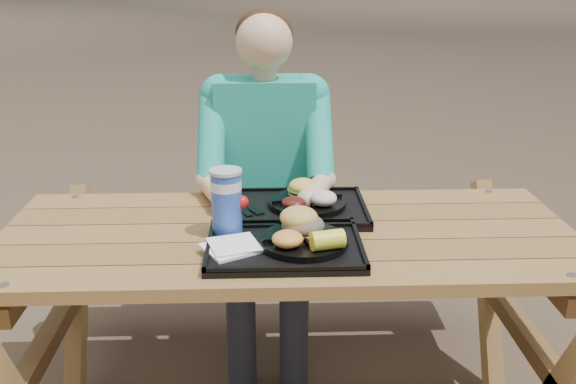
{
  "coord_description": "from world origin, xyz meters",
  "views": [
    {
      "loc": [
        -0.07,
        -1.85,
        1.54
      ],
      "look_at": [
        0.0,
        0.0,
        0.88
      ],
      "focal_mm": 40.0,
      "sensor_mm": 36.0,
      "label": 1
    }
  ],
  "objects": [
    {
      "name": "baked_beans",
      "position": [
        0.02,
        0.1,
        0.81
      ],
      "size": [
        0.08,
        0.08,
        0.04
      ],
      "primitive_type": "ellipsoid",
      "color": "#531610",
      "rests_on": "plate_far"
    },
    {
      "name": "plate_near",
      "position": [
        0.04,
        -0.15,
        0.78
      ],
      "size": [
        0.26,
        0.26,
        0.02
      ],
      "primitive_type": "cylinder",
      "color": "black",
      "rests_on": "tray_near"
    },
    {
      "name": "burger",
      "position": [
        0.06,
        0.22,
        0.83
      ],
      "size": [
        0.1,
        0.1,
        0.09
      ],
      "primitive_type": null,
      "color": "#F1C555",
      "rests_on": "plate_far"
    },
    {
      "name": "diner",
      "position": [
        -0.07,
        0.57,
        0.64
      ],
      "size": [
        0.48,
        0.84,
        1.28
      ],
      "primitive_type": null,
      "color": "teal",
      "rests_on": "ground"
    },
    {
      "name": "tray_near",
      "position": [
        -0.02,
        -0.14,
        0.76
      ],
      "size": [
        0.45,
        0.35,
        0.02
      ],
      "primitive_type": "cube",
      "color": "black",
      "rests_on": "picnic_table"
    },
    {
      "name": "condiment_mustard",
      "position": [
        0.04,
        -0.02,
        0.79
      ],
      "size": [
        0.05,
        0.05,
        0.03
      ],
      "primitive_type": "cylinder",
      "color": "yellow",
      "rests_on": "tray_near"
    },
    {
      "name": "potato_salad",
      "position": [
        0.12,
        0.12,
        0.81
      ],
      "size": [
        0.09,
        0.09,
        0.05
      ],
      "primitive_type": "ellipsoid",
      "color": "#EFE2CB",
      "rests_on": "plate_far"
    },
    {
      "name": "soda_cup",
      "position": [
        -0.19,
        -0.04,
        0.86
      ],
      "size": [
        0.09,
        0.09,
        0.19
      ],
      "primitive_type": "cylinder",
      "color": "#163AAB",
      "rests_on": "tray_near"
    },
    {
      "name": "corn_cob",
      "position": [
        0.1,
        -0.22,
        0.82
      ],
      "size": [
        0.11,
        0.11,
        0.05
      ],
      "primitive_type": null,
      "rotation": [
        0.0,
        0.0,
        0.25
      ],
      "color": "#FFFE35",
      "rests_on": "plate_near"
    },
    {
      "name": "sandwich",
      "position": [
        0.04,
        -0.11,
        0.85
      ],
      "size": [
        0.12,
        0.12,
        0.12
      ],
      "primitive_type": null,
      "color": "gold",
      "rests_on": "plate_near"
    },
    {
      "name": "napkin_stack",
      "position": [
        -0.17,
        -0.18,
        0.78
      ],
      "size": [
        0.19,
        0.19,
        0.02
      ],
      "primitive_type": "cube",
      "rotation": [
        0.0,
        0.0,
        0.52
      ],
      "color": "white",
      "rests_on": "tray_near"
    },
    {
      "name": "cutlery_far",
      "position": [
        -0.12,
        0.16,
        0.77
      ],
      "size": [
        0.1,
        0.16,
        0.01
      ],
      "primitive_type": "cube",
      "rotation": [
        0.0,
        0.0,
        0.52
      ],
      "color": "black",
      "rests_on": "tray_far"
    },
    {
      "name": "tray_far",
      "position": [
        0.04,
        0.16,
        0.76
      ],
      "size": [
        0.45,
        0.35,
        0.02
      ],
      "primitive_type": "cube",
      "color": "black",
      "rests_on": "picnic_table"
    },
    {
      "name": "plate_far",
      "position": [
        0.07,
        0.17,
        0.78
      ],
      "size": [
        0.26,
        0.26,
        0.02
      ],
      "primitive_type": "cylinder",
      "color": "black",
      "rests_on": "tray_far"
    },
    {
      "name": "picnic_table",
      "position": [
        0.0,
        0.0,
        0.38
      ],
      "size": [
        1.8,
        1.49,
        0.75
      ],
      "primitive_type": null,
      "color": "#999999",
      "rests_on": "ground"
    },
    {
      "name": "mac_cheese",
      "position": [
        -0.01,
        -0.2,
        0.81
      ],
      "size": [
        0.09,
        0.09,
        0.04
      ],
      "primitive_type": "ellipsoid",
      "color": "#FFAC43",
      "rests_on": "plate_near"
    },
    {
      "name": "condiment_bbq",
      "position": [
        -0.01,
        -0.02,
        0.78
      ],
      "size": [
        0.05,
        0.05,
        0.03
      ],
      "primitive_type": "cylinder",
      "color": "black",
      "rests_on": "tray_near"
    }
  ]
}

